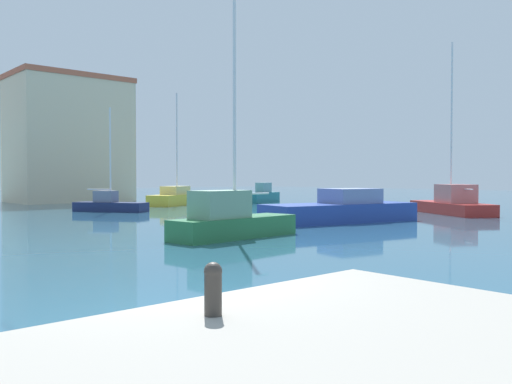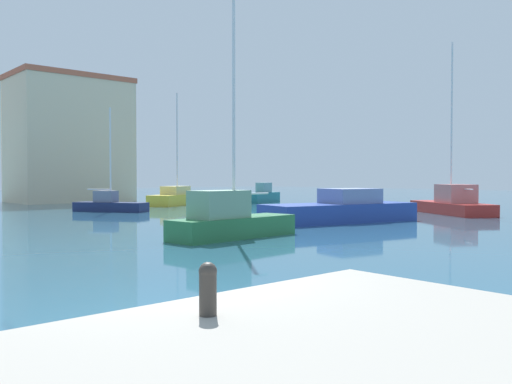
# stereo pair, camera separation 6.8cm
# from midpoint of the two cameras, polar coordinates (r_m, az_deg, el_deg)

# --- Properties ---
(water) EXTENTS (160.00, 160.00, 0.00)m
(water) POSITION_cam_midpoint_polar(r_m,az_deg,el_deg) (33.39, -5.71, -2.56)
(water) COLOR #285670
(water) RESTS_ON ground
(mooring_bollard) EXTENTS (0.20, 0.20, 0.59)m
(mooring_bollard) POSITION_cam_midpoint_polar(r_m,az_deg,el_deg) (6.00, -4.78, -9.92)
(mooring_bollard) COLOR #38332D
(mooring_bollard) RESTS_ON pier_quay
(sailboat_red_distant_north) EXTENTS (5.80, 7.36, 11.21)m
(sailboat_red_distant_north) POSITION_cam_midpoint_polar(r_m,az_deg,el_deg) (37.49, 20.07, -1.13)
(sailboat_red_distant_north) COLOR #B22823
(sailboat_red_distant_north) RESTS_ON water
(motorboat_teal_far_left) EXTENTS (4.72, 2.82, 1.89)m
(motorboat_teal_far_left) POSITION_cam_midpoint_polar(r_m,az_deg,el_deg) (51.37, 0.73, -0.39)
(motorboat_teal_far_left) COLOR #1E707A
(motorboat_teal_far_left) RESTS_ON water
(sailboat_yellow_near_pier) EXTENTS (6.89, 5.00, 9.64)m
(sailboat_yellow_near_pier) POSITION_cam_midpoint_polar(r_m,az_deg,el_deg) (47.03, -8.31, -0.59)
(sailboat_yellow_near_pier) COLOR gold
(sailboat_yellow_near_pier) RESTS_ON water
(sailboat_green_mid_harbor) EXTENTS (5.78, 2.16, 9.76)m
(sailboat_green_mid_harbor) POSITION_cam_midpoint_polar(r_m,az_deg,el_deg) (21.19, -2.70, -2.91)
(sailboat_green_mid_harbor) COLOR #28703D
(sailboat_green_mid_harbor) RESTS_ON water
(sailboat_navy_center_channel) EXTENTS (3.98, 5.26, 7.27)m
(sailboat_navy_center_channel) POSITION_cam_midpoint_polar(r_m,az_deg,el_deg) (39.14, -15.15, -1.24)
(sailboat_navy_center_channel) COLOR #19234C
(sailboat_navy_center_channel) RESTS_ON water
(motorboat_blue_far_right) EXTENTS (9.03, 4.44, 1.79)m
(motorboat_blue_far_right) POSITION_cam_midpoint_polar(r_m,az_deg,el_deg) (29.32, 9.07, -1.88)
(motorboat_blue_far_right) COLOR #233D93
(motorboat_blue_far_right) RESTS_ON water
(harbor_office) EXTENTS (10.79, 7.53, 12.24)m
(harbor_office) POSITION_cam_midpoint_polar(r_m,az_deg,el_deg) (56.31, -19.06, 5.28)
(harbor_office) COLOR beige
(harbor_office) RESTS_ON ground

